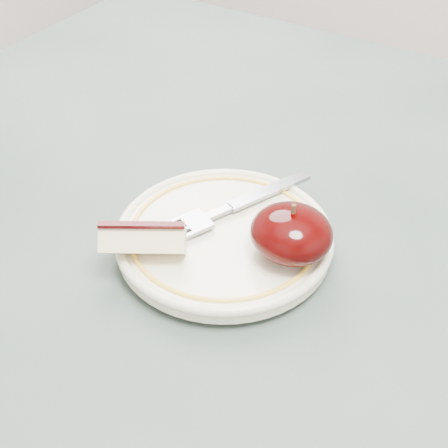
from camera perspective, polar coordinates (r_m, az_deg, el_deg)
The scene contains 5 objects.
table at distance 0.64m, azimuth -0.77°, elevation -5.60°, with size 0.90×0.90×0.75m.
plate at distance 0.54m, azimuth 0.00°, elevation -1.14°, with size 0.19×0.19×0.02m.
apple_half at distance 0.51m, azimuth 6.18°, elevation -0.84°, with size 0.07×0.07×0.05m.
apple_wedge at distance 0.51m, azimuth -7.43°, elevation -1.46°, with size 0.07×0.06×0.03m.
fork at distance 0.56m, azimuth 0.45°, elevation 1.48°, with size 0.09×0.16×0.00m.
Camera 1 is at (0.24, -0.38, 1.12)m, focal length 50.00 mm.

